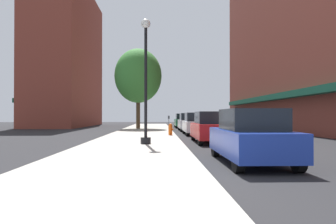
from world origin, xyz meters
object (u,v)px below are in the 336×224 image
object	(u,v)px
lamppost	(146,79)
parking_meter_near	(169,121)
car_blue	(251,137)
car_silver	(189,122)
fire_hydrant	(170,129)
tree_near	(138,76)
car_red	(211,128)
car_white	(196,124)
car_green	(183,121)

from	to	relation	value
lamppost	parking_meter_near	size ratio (longest dim) A/B	4.50
car_blue	car_silver	distance (m)	19.81
fire_hydrant	tree_near	bearing A→B (deg)	104.97
car_blue	car_silver	world-z (taller)	same
car_blue	car_red	bearing A→B (deg)	90.18
fire_hydrant	parking_meter_near	world-z (taller)	parking_meter_near
fire_hydrant	car_white	xyz separation A→B (m)	(2.00, 2.19, 0.29)
parking_meter_near	car_white	distance (m)	3.46
tree_near	car_silver	xyz separation A→B (m)	(4.88, -2.77, -4.65)
car_white	tree_near	bearing A→B (deg)	119.64
car_red	car_white	size ratio (longest dim) A/B	1.00
car_green	car_white	bearing A→B (deg)	-89.61
car_red	car_silver	size ratio (longest dim) A/B	1.00
lamppost	car_green	world-z (taller)	lamppost
car_blue	car_green	bearing A→B (deg)	90.18
car_silver	car_white	bearing A→B (deg)	-88.79
car_red	car_green	bearing A→B (deg)	88.34
car_silver	car_green	bearing A→B (deg)	91.21
tree_near	car_silver	size ratio (longest dim) A/B	1.88
parking_meter_near	car_blue	world-z (taller)	car_blue
tree_near	car_green	xyz separation A→B (m)	(4.88, 4.55, -4.65)
tree_near	fire_hydrant	bearing A→B (deg)	-75.03
tree_near	car_green	size ratio (longest dim) A/B	1.88
lamppost	fire_hydrant	distance (m)	7.12
lamppost	tree_near	world-z (taller)	tree_near
car_green	car_silver	bearing A→B (deg)	-89.61
car_red	car_silver	bearing A→B (deg)	88.34
lamppost	car_green	distance (m)	22.16
parking_meter_near	car_silver	world-z (taller)	car_silver
car_blue	tree_near	bearing A→B (deg)	102.38
car_blue	car_green	distance (m)	27.12
parking_meter_near	tree_near	bearing A→B (deg)	117.12
tree_near	car_red	xyz separation A→B (m)	(4.88, -15.34, -4.65)
parking_meter_near	tree_near	distance (m)	7.86
lamppost	car_blue	size ratio (longest dim) A/B	1.37
parking_meter_near	car_blue	size ratio (longest dim) A/B	0.30
car_blue	parking_meter_near	bearing A→B (deg)	96.78
tree_near	car_white	xyz separation A→B (m)	(4.88, -8.58, -4.65)
parking_meter_near	car_blue	bearing A→B (deg)	-83.40
parking_meter_near	lamppost	bearing A→B (deg)	-97.25
fire_hydrant	car_white	distance (m)	2.98
car_red	car_silver	distance (m)	12.58
fire_hydrant	tree_near	world-z (taller)	tree_near
parking_meter_near	car_silver	bearing A→B (deg)	56.62
car_red	car_silver	xyz separation A→B (m)	(0.00, 12.58, 0.00)
parking_meter_near	car_white	bearing A→B (deg)	-55.69
car_white	car_green	bearing A→B (deg)	90.01
lamppost	fire_hydrant	size ratio (longest dim) A/B	7.47
fire_hydrant	car_white	size ratio (longest dim) A/B	0.18
car_blue	car_white	xyz separation A→B (m)	(0.00, 13.99, 0.00)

